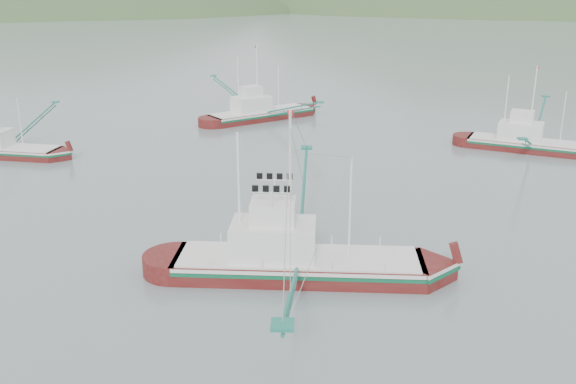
{
  "coord_description": "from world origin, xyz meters",
  "views": [
    {
      "loc": [
        1.34,
        -38.18,
        17.94
      ],
      "look_at": [
        0.0,
        6.0,
        3.2
      ],
      "focal_mm": 40.0,
      "sensor_mm": 36.0,
      "label": 1
    }
  ],
  "objects_px": {
    "main_boat": "(294,252)",
    "bg_boat_left": "(0,142)",
    "bg_boat_right": "(533,133)",
    "bg_boat_far": "(260,103)"
  },
  "relations": [
    {
      "from": "bg_boat_right",
      "to": "bg_boat_far",
      "type": "bearing_deg",
      "value": 177.01
    },
    {
      "from": "main_boat",
      "to": "bg_boat_right",
      "type": "height_order",
      "value": "main_boat"
    },
    {
      "from": "bg_boat_right",
      "to": "bg_boat_left",
      "type": "bearing_deg",
      "value": -152.37
    },
    {
      "from": "main_boat",
      "to": "bg_boat_left",
      "type": "relative_size",
      "value": 1.27
    },
    {
      "from": "bg_boat_far",
      "to": "bg_boat_left",
      "type": "bearing_deg",
      "value": -179.85
    },
    {
      "from": "main_boat",
      "to": "bg_boat_left",
      "type": "height_order",
      "value": "main_boat"
    },
    {
      "from": "main_boat",
      "to": "bg_boat_left",
      "type": "bearing_deg",
      "value": 140.38
    },
    {
      "from": "bg_boat_right",
      "to": "main_boat",
      "type": "bearing_deg",
      "value": -104.67
    },
    {
      "from": "bg_boat_far",
      "to": "bg_boat_right",
      "type": "bearing_deg",
      "value": -63.13
    },
    {
      "from": "bg_boat_left",
      "to": "bg_boat_far",
      "type": "bearing_deg",
      "value": 45.62
    }
  ]
}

